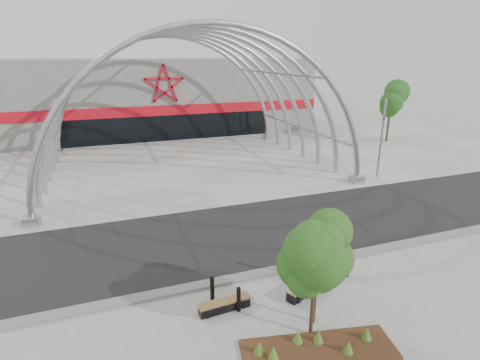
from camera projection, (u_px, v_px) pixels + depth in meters
name	position (u px, v px, depth m)	size (l,w,h in m)	color
ground	(273.00, 268.00, 15.46)	(140.00, 140.00, 0.00)	gray
road	(243.00, 232.00, 18.58)	(140.00, 7.00, 0.02)	black
forecourt	(190.00, 168.00, 29.28)	(60.00, 17.00, 0.04)	#A39D94
kerb	(275.00, 270.00, 15.22)	(60.00, 0.50, 0.12)	#63625E
arena_building	(155.00, 94.00, 44.03)	(34.00, 15.24, 8.00)	slate
vault_canopy	(190.00, 168.00, 29.28)	(20.80, 15.80, 20.36)	#989EA2
planting_bed	(316.00, 347.00, 11.13)	(4.81, 2.31, 0.49)	#321A10
signal_pole	(381.00, 138.00, 26.03)	(0.35, 0.79, 5.59)	gray
street_tree_0	(316.00, 257.00, 10.96)	(1.67, 1.67, 3.81)	black
street_tree_1	(318.00, 254.00, 11.59)	(1.47, 1.47, 3.48)	#331914
bench_0	(225.00, 305.00, 12.87)	(1.87, 0.53, 0.39)	black
bench_1	(308.00, 286.00, 13.88)	(2.11, 1.27, 0.44)	black
bollard_0	(212.00, 289.00, 13.33)	(0.15, 0.15, 0.95)	black
bollard_1	(239.00, 299.00, 12.76)	(0.15, 0.15, 0.92)	black
bollard_2	(313.00, 267.00, 14.65)	(0.15, 0.15, 0.96)	black
bollard_3	(284.00, 263.00, 14.85)	(0.17, 0.17, 1.09)	black
bollard_4	(348.00, 266.00, 14.77)	(0.15, 0.15, 0.94)	black
bg_tree_1	(391.00, 99.00, 36.95)	(2.70, 2.70, 5.91)	black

